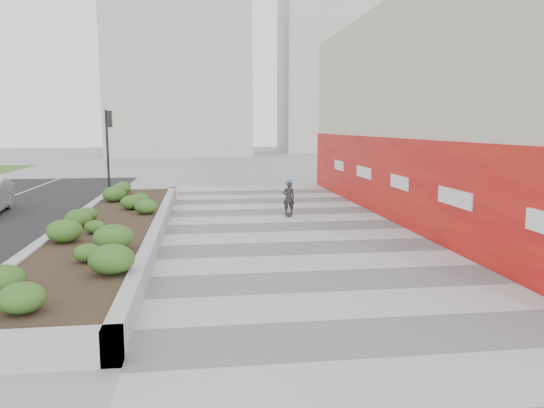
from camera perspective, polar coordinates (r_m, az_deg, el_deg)
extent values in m
plane|color=gray|center=(10.34, 8.83, -10.98)|extent=(160.00, 160.00, 0.00)
cube|color=#A8A8AD|center=(13.11, 5.08, -6.71)|extent=(8.00, 36.00, 0.01)
cube|color=beige|center=(20.82, 20.75, 9.47)|extent=(6.00, 24.00, 8.00)
cube|color=red|center=(19.67, 12.71, 2.60)|extent=(0.12, 24.00, 3.00)
cube|color=#9E9EA0|center=(8.54, -26.09, -14.04)|extent=(3.00, 0.30, 0.55)
cube|color=#9E9EA0|center=(25.52, -13.69, 1.08)|extent=(3.00, 0.30, 0.55)
cube|color=#9E9EA0|center=(17.11, -21.19, -2.75)|extent=(0.30, 18.00, 0.55)
cube|color=#9E9EA0|center=(16.68, -12.13, -2.64)|extent=(0.30, 18.00, 0.55)
cube|color=#2D2116|center=(16.85, -16.71, -2.79)|extent=(2.40, 17.40, 0.50)
cylinder|color=black|center=(27.23, -17.25, 5.24)|extent=(0.12, 0.12, 4.20)
cube|color=black|center=(27.17, -17.03, 8.73)|extent=(0.18, 0.28, 0.80)
cube|color=#ADAAA3|center=(64.71, -9.95, 14.09)|extent=(16.00, 12.00, 20.00)
cube|color=#ADAAA3|center=(72.11, 6.85, 15.15)|extent=(14.00, 10.00, 24.00)
cylinder|color=#595654|center=(13.23, 7.20, -6.61)|extent=(0.44, 0.44, 0.01)
cube|color=black|center=(20.25, 1.79, -1.14)|extent=(0.28, 0.74, 0.02)
imported|color=black|center=(20.15, 1.80, 0.67)|extent=(0.47, 0.32, 1.27)
sphere|color=blue|center=(20.08, 1.81, 2.35)|extent=(0.23, 0.23, 0.23)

